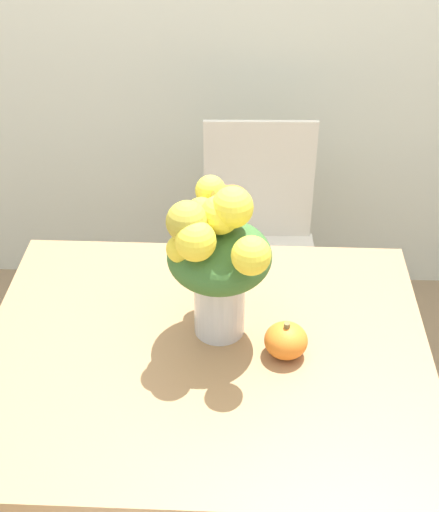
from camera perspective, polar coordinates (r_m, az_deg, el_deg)
name	(u,v)px	position (r m, az deg, el deg)	size (l,w,h in m)	color
dining_table	(206,378)	(1.88, -1.10, -9.75)	(1.14, 0.94, 0.73)	#9E754C
flower_vase	(218,254)	(1.71, -0.11, 0.14)	(0.26, 0.34, 0.44)	silver
pumpkin	(286,340)	(1.78, 5.34, -6.74)	(0.11, 0.11, 0.10)	orange
dining_chair_near_window	(258,248)	(2.60, 3.13, 0.61)	(0.43, 0.43, 0.92)	silver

